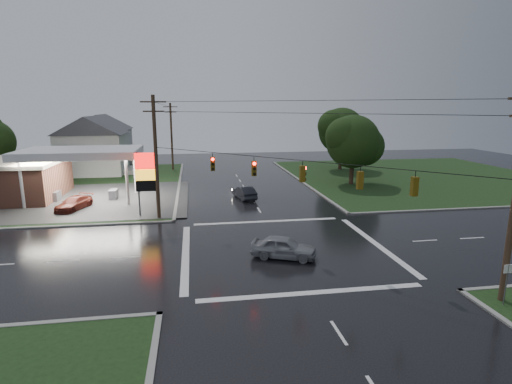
{
  "coord_description": "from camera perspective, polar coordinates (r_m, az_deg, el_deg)",
  "views": [
    {
      "loc": [
        -6.27,
        -26.54,
        10.07
      ],
      "look_at": [
        -1.15,
        5.69,
        3.0
      ],
      "focal_mm": 28.0,
      "sensor_mm": 36.0,
      "label": 1
    }
  ],
  "objects": [
    {
      "name": "utility_pole_n",
      "position": [
        64.78,
        -11.98,
        7.89
      ],
      "size": [
        2.2,
        0.32,
        10.5
      ],
      "color": "#382619",
      "rests_on": "ground"
    },
    {
      "name": "gas_station",
      "position": [
        50.71,
        -31.42,
        1.89
      ],
      "size": [
        26.2,
        18.0,
        5.6
      ],
      "color": "#2D2D2D",
      "rests_on": "ground"
    },
    {
      "name": "house_near",
      "position": [
        64.49,
        -22.29,
        6.28
      ],
      "size": [
        11.05,
        8.48,
        8.6
      ],
      "color": "silver",
      "rests_on": "ground"
    },
    {
      "name": "grass_nw",
      "position": [
        57.01,
        -29.1,
        0.53
      ],
      "size": [
        36.0,
        36.0,
        0.08
      ],
      "primitive_type": "cube",
      "color": "black",
      "rests_on": "ground"
    },
    {
      "name": "car_north",
      "position": [
        44.0,
        -1.68,
        -0.06
      ],
      "size": [
        2.38,
        4.54,
        1.42
      ],
      "primitive_type": "imported",
      "rotation": [
        0.0,
        0.0,
        3.35
      ],
      "color": "black",
      "rests_on": "ground"
    },
    {
      "name": "pylon_sign",
      "position": [
        37.77,
        -15.35,
        2.55
      ],
      "size": [
        2.0,
        0.35,
        6.0
      ],
      "color": "#59595E",
      "rests_on": "ground"
    },
    {
      "name": "tree_ne_far",
      "position": [
        65.02,
        12.24,
        8.52
      ],
      "size": [
        8.46,
        7.2,
        9.8
      ],
      "color": "black",
      "rests_on": "ground"
    },
    {
      "name": "grass_ne",
      "position": [
        62.47,
        22.24,
        2.07
      ],
      "size": [
        36.0,
        36.0,
        0.08
      ],
      "primitive_type": "cube",
      "color": "black",
      "rests_on": "ground"
    },
    {
      "name": "car_pump",
      "position": [
        43.25,
        -24.57,
        -1.48
      ],
      "size": [
        3.28,
        4.87,
        1.31
      ],
      "primitive_type": "imported",
      "rotation": [
        0.0,
        0.0,
        -0.35
      ],
      "color": "maroon",
      "rests_on": "ground"
    },
    {
      "name": "tree_ne_near",
      "position": [
        52.84,
        13.84,
        6.98
      ],
      "size": [
        7.99,
        6.8,
        8.98
      ],
      "color": "black",
      "rests_on": "ground"
    },
    {
      "name": "ground",
      "position": [
        29.07,
        4.04,
        -8.08
      ],
      "size": [
        120.0,
        120.0,
        0.0
      ],
      "primitive_type": "plane",
      "color": "black",
      "rests_on": "ground"
    },
    {
      "name": "car_crossing",
      "position": [
        27.19,
        3.98,
        -7.86
      ],
      "size": [
        4.72,
        3.29,
        1.49
      ],
      "primitive_type": "imported",
      "rotation": [
        0.0,
        0.0,
        1.18
      ],
      "color": "gray",
      "rests_on": "ground"
    },
    {
      "name": "house_far",
      "position": [
        76.38,
        -21.02,
        7.17
      ],
      "size": [
        11.05,
        8.48,
        8.6
      ],
      "color": "silver",
      "rests_on": "ground"
    },
    {
      "name": "utility_pole_nw",
      "position": [
        36.44,
        -14.1,
        5.0
      ],
      "size": [
        2.2,
        0.32,
        11.0
      ],
      "color": "#382619",
      "rests_on": "ground"
    },
    {
      "name": "traffic_signals",
      "position": [
        27.49,
        4.29,
        4.68
      ],
      "size": [
        26.87,
        26.87,
        1.47
      ],
      "color": "black",
      "rests_on": "ground"
    }
  ]
}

